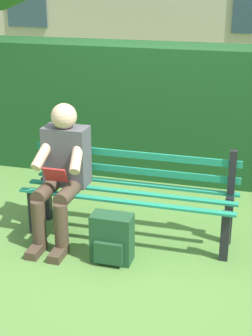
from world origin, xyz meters
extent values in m
plane|color=#517F38|center=(0.00, 0.00, 0.00)|extent=(60.00, 60.00, 0.00)
cube|color=black|center=(-0.84, 0.15, 0.21)|extent=(0.07, 0.07, 0.43)
cube|color=black|center=(0.84, 0.15, 0.21)|extent=(0.07, 0.07, 0.43)
cube|color=black|center=(-0.84, -0.15, 0.21)|extent=(0.07, 0.07, 0.43)
cube|color=black|center=(0.84, -0.15, 0.21)|extent=(0.07, 0.07, 0.43)
cube|color=#1E8460|center=(0.00, -0.20, 0.44)|extent=(1.84, 0.06, 0.02)
cube|color=#1E8460|center=(0.00, 0.00, 0.44)|extent=(1.84, 0.06, 0.02)
cube|color=#1E8460|center=(0.00, 0.20, 0.44)|extent=(1.84, 0.06, 0.02)
cube|color=black|center=(-0.84, -0.19, 0.64)|extent=(0.06, 0.06, 0.38)
cube|color=black|center=(0.84, -0.19, 0.64)|extent=(0.06, 0.06, 0.38)
cube|color=#1E8460|center=(0.00, -0.19, 0.56)|extent=(1.84, 0.02, 0.06)
cube|color=#1E8460|center=(0.00, -0.19, 0.71)|extent=(1.84, 0.02, 0.06)
cube|color=#4C4C51|center=(0.57, -0.02, 0.71)|extent=(0.38, 0.22, 0.52)
sphere|color=#D8AD8C|center=(0.57, 0.00, 1.06)|extent=(0.22, 0.22, 0.22)
cylinder|color=#473828|center=(0.47, 0.19, 0.47)|extent=(0.13, 0.42, 0.13)
cylinder|color=#473828|center=(0.67, 0.19, 0.47)|extent=(0.13, 0.42, 0.13)
cylinder|color=#473828|center=(0.47, 0.40, 0.22)|extent=(0.12, 0.12, 0.45)
cylinder|color=#473828|center=(0.67, 0.40, 0.22)|extent=(0.12, 0.12, 0.45)
cube|color=#473828|center=(0.47, 0.48, 0.04)|extent=(0.10, 0.24, 0.07)
cube|color=#473828|center=(0.67, 0.48, 0.04)|extent=(0.10, 0.24, 0.07)
cylinder|color=#D8AD8C|center=(0.42, 0.12, 0.77)|extent=(0.14, 0.32, 0.26)
cylinder|color=#D8AD8C|center=(0.72, 0.12, 0.77)|extent=(0.14, 0.32, 0.26)
cube|color=#B22626|center=(0.57, 0.24, 0.63)|extent=(0.20, 0.07, 0.13)
cube|color=#19471E|center=(-0.24, -1.62, 0.73)|extent=(5.09, 0.62, 1.47)
sphere|color=#19471E|center=(1.03, -1.68, 1.18)|extent=(0.50, 0.50, 0.50)
cube|color=#1E4728|center=(0.03, 0.40, 0.20)|extent=(0.33, 0.18, 0.41)
cube|color=#1E4728|center=(0.03, 0.51, 0.12)|extent=(0.23, 0.04, 0.18)
cylinder|color=#1E4728|center=(-0.07, 0.30, 0.22)|extent=(0.04, 0.04, 0.24)
cylinder|color=#1E4728|center=(0.13, 0.30, 0.22)|extent=(0.04, 0.04, 0.24)
camera|label=1|loc=(-1.05, 3.84, 2.19)|focal=54.34mm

